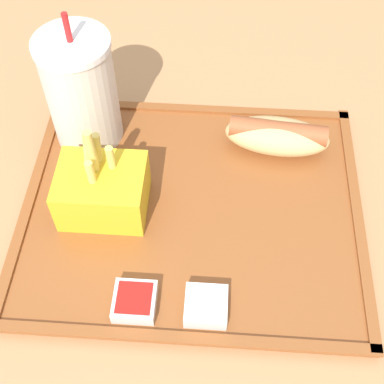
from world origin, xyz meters
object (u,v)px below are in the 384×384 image
at_px(sauce_cup_ketchup, 135,301).
at_px(soda_cup, 81,91).
at_px(hot_dog_far, 277,135).
at_px(sauce_cup_mayo, 206,306).
at_px(fries_carton, 102,189).

bearing_deg(sauce_cup_ketchup, soda_cup, 110.85).
relative_size(hot_dog_far, sauce_cup_ketchup, 3.10).
distance_m(soda_cup, sauce_cup_ketchup, 0.26).
relative_size(sauce_cup_mayo, sauce_cup_ketchup, 1.00).
relative_size(hot_dog_far, sauce_cup_mayo, 3.10).
height_order(hot_dog_far, sauce_cup_mayo, hot_dog_far).
bearing_deg(soda_cup, sauce_cup_ketchup, -69.15).
xyz_separation_m(hot_dog_far, fries_carton, (-0.20, -0.11, 0.01)).
bearing_deg(sauce_cup_ketchup, hot_dog_far, 56.67).
xyz_separation_m(soda_cup, fries_carton, (0.04, -0.11, -0.04)).
bearing_deg(sauce_cup_mayo, sauce_cup_ketchup, -179.98).
bearing_deg(soda_cup, sauce_cup_mayo, -55.32).
bearing_deg(fries_carton, sauce_cup_mayo, -44.66).
distance_m(sauce_cup_mayo, sauce_cup_ketchup, 0.07).
bearing_deg(hot_dog_far, sauce_cup_mayo, -108.58).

